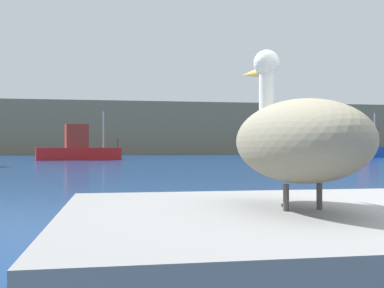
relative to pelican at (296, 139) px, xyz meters
The scene contains 5 objects.
hillside_backdrop 64.28m from the pelican, 89.33° to the left, with size 140.00×11.39×7.13m, color #7F755B.
pier_dock 0.71m from the pelican, 83.82° to the right, with size 2.44×2.01×0.68m, color gray.
pelican is the anchor object (origin of this frame).
fishing_boat_red 33.96m from the pelican, 96.52° to the left, with size 6.52×3.05×3.78m.
fishing_boat_blue 44.50m from the pelican, 59.29° to the left, with size 5.47×3.59×4.32m.
Camera 1 is at (-1.68, -2.28, 1.01)m, focal length 42.66 mm.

